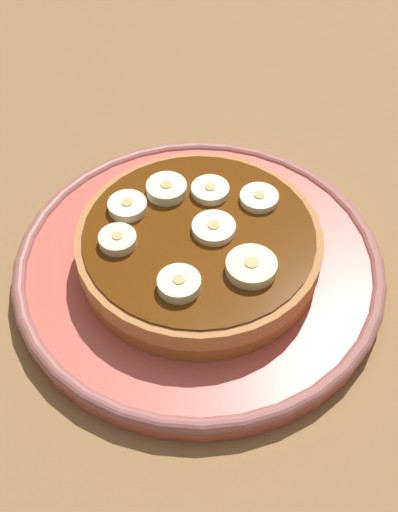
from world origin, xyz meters
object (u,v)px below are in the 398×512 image
at_px(plate, 199,267).
at_px(banana_slice_5, 118,240).
at_px(banana_slice_2, 179,284).
at_px(banana_slice_4, 259,199).
at_px(pancake_stack, 198,248).
at_px(banana_slice_6, 167,189).
at_px(banana_slice_0, 214,229).
at_px(banana_slice_7, 210,191).
at_px(banana_slice_3, 249,270).
at_px(banana_slice_1, 127,207).

bearing_deg(plate, banana_slice_5, 53.64).
height_order(banana_slice_2, banana_slice_4, banana_slice_2).
distance_m(pancake_stack, banana_slice_5, 0.06).
distance_m(banana_slice_5, banana_slice_6, 0.06).
distance_m(plate, banana_slice_0, 0.04).
height_order(banana_slice_0, banana_slice_6, banana_slice_6).
bearing_deg(banana_slice_0, banana_slice_4, -93.76).
distance_m(plate, banana_slice_2, 0.06).
relative_size(plate, banana_slice_7, 9.67).
height_order(plate, banana_slice_7, banana_slice_7).
height_order(banana_slice_2, banana_slice_7, banana_slice_2).
bearing_deg(banana_slice_3, banana_slice_5, 27.67).
relative_size(pancake_stack, banana_slice_7, 6.23).
bearing_deg(plate, banana_slice_3, 176.93).
xyz_separation_m(banana_slice_2, banana_slice_5, (0.06, 0.00, -0.00)).
relative_size(banana_slice_1, banana_slice_3, 0.82).
xyz_separation_m(plate, banana_slice_7, (0.02, -0.03, 0.04)).
xyz_separation_m(pancake_stack, banana_slice_3, (-0.05, 0.00, 0.02)).
relative_size(banana_slice_0, banana_slice_1, 1.09).
xyz_separation_m(banana_slice_1, banana_slice_4, (-0.06, -0.07, -0.00)).
xyz_separation_m(banana_slice_6, banana_slice_7, (-0.02, -0.02, -0.00)).
height_order(banana_slice_0, banana_slice_5, banana_slice_5).
xyz_separation_m(plate, banana_slice_0, (-0.01, -0.01, 0.04)).
distance_m(plate, banana_slice_1, 0.07).
bearing_deg(banana_slice_3, banana_slice_1, 9.08).
bearing_deg(plate, banana_slice_1, 19.47).
bearing_deg(banana_slice_5, banana_slice_6, -78.22).
relative_size(pancake_stack, banana_slice_2, 6.09).
distance_m(banana_slice_3, banana_slice_7, 0.08).
height_order(banana_slice_4, banana_slice_5, banana_slice_5).
distance_m(banana_slice_3, banana_slice_4, 0.07).
height_order(pancake_stack, banana_slice_7, banana_slice_7).
distance_m(banana_slice_0, banana_slice_7, 0.04).
relative_size(pancake_stack, banana_slice_5, 6.66).
height_order(banana_slice_1, banana_slice_4, banana_slice_1).
xyz_separation_m(banana_slice_1, banana_slice_2, (-0.08, 0.02, 0.00)).
distance_m(banana_slice_0, banana_slice_5, 0.07).
height_order(plate, pancake_stack, pancake_stack).
height_order(banana_slice_4, banana_slice_6, banana_slice_6).
distance_m(banana_slice_2, banana_slice_3, 0.05).
height_order(pancake_stack, banana_slice_5, banana_slice_5).
distance_m(plate, banana_slice_7, 0.06).
xyz_separation_m(plate, pancake_stack, (0.00, 0.00, 0.02)).
relative_size(banana_slice_3, banana_slice_5, 1.31).
xyz_separation_m(banana_slice_5, banana_slice_6, (0.01, -0.06, 0.00)).
bearing_deg(plate, banana_slice_4, -98.82).
bearing_deg(banana_slice_0, banana_slice_7, -42.62).
bearing_deg(banana_slice_0, banana_slice_2, 109.84).
relative_size(pancake_stack, banana_slice_1, 6.20).
xyz_separation_m(pancake_stack, banana_slice_1, (0.05, 0.02, 0.02)).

